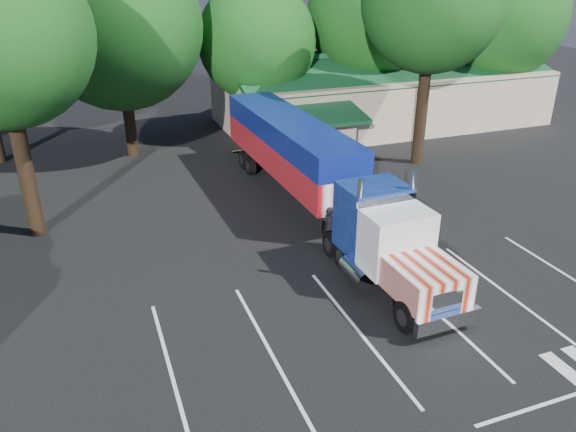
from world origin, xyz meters
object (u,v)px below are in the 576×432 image
object	(u,v)px
semi_truck	(310,165)
silver_sedan	(381,128)
woman	(329,227)
bicycle	(333,169)

from	to	relation	value
semi_truck	silver_sedan	xyz separation A→B (m)	(9.70, 10.09, -1.75)
woman	bicycle	size ratio (longest dim) A/B	1.12
silver_sedan	woman	bearing A→B (deg)	142.12
bicycle	silver_sedan	world-z (taller)	silver_sedan
semi_truck	bicycle	world-z (taller)	semi_truck
woman	bicycle	bearing A→B (deg)	-54.73
semi_truck	bicycle	distance (m)	5.57
semi_truck	woman	distance (m)	4.24
bicycle	semi_truck	bearing A→B (deg)	-149.05
semi_truck	bicycle	bearing A→B (deg)	50.47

